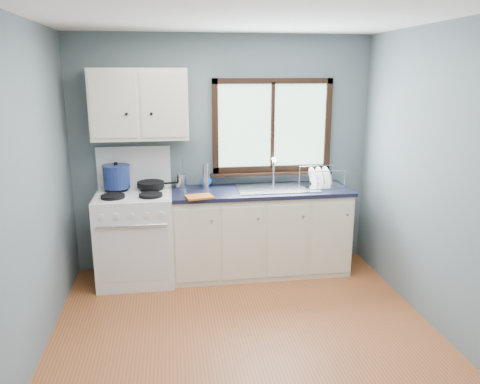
{
  "coord_description": "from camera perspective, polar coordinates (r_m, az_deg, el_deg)",
  "views": [
    {
      "loc": [
        -0.56,
        -3.18,
        2.1
      ],
      "look_at": [
        0.05,
        0.9,
        1.05
      ],
      "focal_mm": 35.0,
      "sensor_mm": 36.0,
      "label": 1
    }
  ],
  "objects": [
    {
      "name": "floor",
      "position": [
        3.86,
        1.31,
        -18.9
      ],
      "size": [
        3.2,
        3.6,
        0.02
      ],
      "primitive_type": "cube",
      "color": "#A4562C",
      "rests_on": "ground"
    },
    {
      "name": "ceiling",
      "position": [
        3.25,
        1.58,
        21.52
      ],
      "size": [
        3.2,
        3.6,
        0.02
      ],
      "primitive_type": "cube",
      "color": "white",
      "rests_on": "wall_back"
    },
    {
      "name": "wall_back",
      "position": [
        5.09,
        -2.08,
        4.67
      ],
      "size": [
        3.2,
        0.02,
        2.5
      ],
      "primitive_type": "cube",
      "color": "slate",
      "rests_on": "ground"
    },
    {
      "name": "wall_front",
      "position": [
        1.7,
        12.38,
        -16.03
      ],
      "size": [
        3.2,
        0.02,
        2.5
      ],
      "primitive_type": "cube",
      "color": "slate",
      "rests_on": "ground"
    },
    {
      "name": "wall_left",
      "position": [
        3.45,
        -25.92,
        -1.44
      ],
      "size": [
        0.02,
        3.6,
        2.5
      ],
      "primitive_type": "cube",
      "color": "slate",
      "rests_on": "ground"
    },
    {
      "name": "wall_right",
      "position": [
        3.94,
        25.17,
        0.45
      ],
      "size": [
        0.02,
        3.6,
        2.5
      ],
      "primitive_type": "cube",
      "color": "slate",
      "rests_on": "ground"
    },
    {
      "name": "gas_range",
      "position": [
        4.94,
        -12.62,
        -5.06
      ],
      "size": [
        0.76,
        0.69,
        1.36
      ],
      "color": "white",
      "rests_on": "floor"
    },
    {
      "name": "base_cabinets",
      "position": [
        5.05,
        2.44,
        -5.28
      ],
      "size": [
        1.85,
        0.6,
        0.88
      ],
      "color": "#EEE6C6",
      "rests_on": "floor"
    },
    {
      "name": "countertop",
      "position": [
        4.9,
        2.51,
        0.12
      ],
      "size": [
        1.89,
        0.64,
        0.04
      ],
      "primitive_type": "cube",
      "color": "black",
      "rests_on": "base_cabinets"
    },
    {
      "name": "sink",
      "position": [
        4.95,
        4.54,
        -0.26
      ],
      "size": [
        0.84,
        0.46,
        0.44
      ],
      "color": "silver",
      "rests_on": "countertop"
    },
    {
      "name": "window",
      "position": [
        5.11,
        3.97,
        7.23
      ],
      "size": [
        1.36,
        0.1,
        1.03
      ],
      "color": "#9EC6A8",
      "rests_on": "wall_back"
    },
    {
      "name": "upper_cabinets",
      "position": [
        4.82,
        -12.14,
        10.41
      ],
      "size": [
        0.95,
        0.35,
        0.7
      ],
      "color": "#EEE6C6",
      "rests_on": "wall_back"
    },
    {
      "name": "skillet",
      "position": [
        4.91,
        -10.8,
        0.93
      ],
      "size": [
        0.43,
        0.31,
        0.06
      ],
      "rotation": [
        0.0,
        0.0,
        0.15
      ],
      "color": "black",
      "rests_on": "gas_range"
    },
    {
      "name": "stockpot",
      "position": [
        4.93,
        -14.82,
        1.87
      ],
      "size": [
        0.32,
        0.32,
        0.27
      ],
      "rotation": [
        0.0,
        0.0,
        0.18
      ],
      "color": "navy",
      "rests_on": "gas_range"
    },
    {
      "name": "utensil_crock",
      "position": [
        5.0,
        -7.19,
        1.37
      ],
      "size": [
        0.12,
        0.12,
        0.35
      ],
      "rotation": [
        0.0,
        0.0,
        -0.09
      ],
      "color": "silver",
      "rests_on": "countertop"
    },
    {
      "name": "thermos",
      "position": [
        4.9,
        -4.22,
        1.94
      ],
      "size": [
        0.08,
        0.08,
        0.27
      ],
      "primitive_type": "cylinder",
      "rotation": [
        0.0,
        0.0,
        0.4
      ],
      "color": "silver",
      "rests_on": "countertop"
    },
    {
      "name": "soap_bottle",
      "position": [
        4.97,
        -4.36,
        2.17
      ],
      "size": [
        0.14,
        0.14,
        0.28
      ],
      "primitive_type": "imported",
      "rotation": [
        0.0,
        0.0,
        -0.42
      ],
      "color": "blue",
      "rests_on": "countertop"
    },
    {
      "name": "dish_towel",
      "position": [
        4.58,
        -4.99,
        -0.59
      ],
      "size": [
        0.29,
        0.23,
        0.02
      ],
      "primitive_type": "cube",
      "rotation": [
        0.0,
        0.0,
        0.21
      ],
      "color": "#BF5D1C",
      "rests_on": "countertop"
    },
    {
      "name": "dish_rack",
      "position": [
        5.08,
        9.81,
        1.3
      ],
      "size": [
        0.44,
        0.35,
        0.21
      ],
      "rotation": [
        0.0,
        0.0,
        0.09
      ],
      "color": "silver",
      "rests_on": "countertop"
    }
  ]
}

